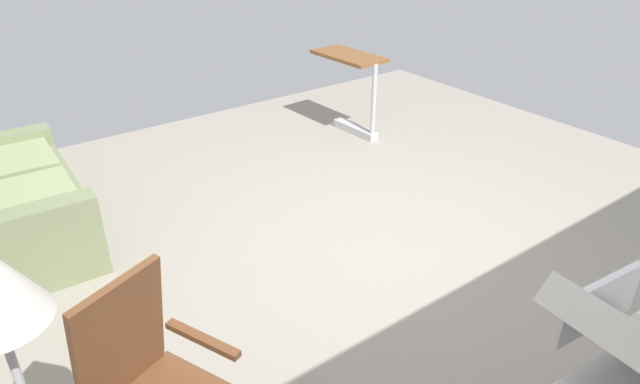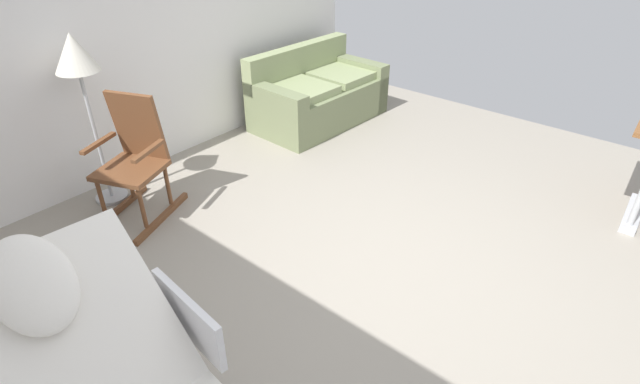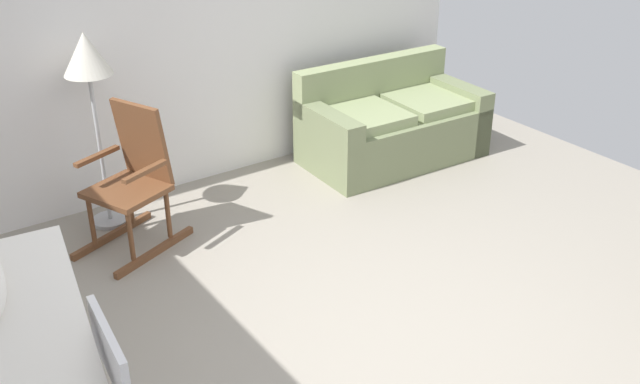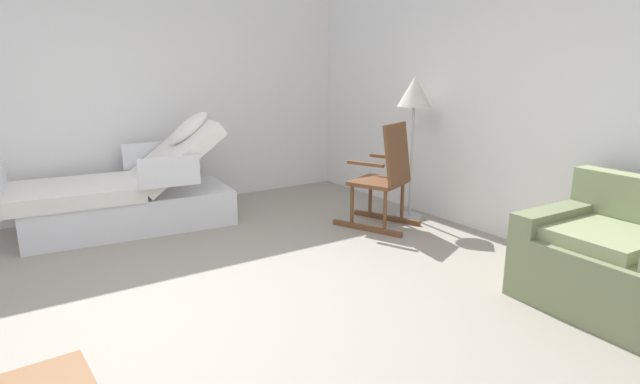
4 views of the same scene
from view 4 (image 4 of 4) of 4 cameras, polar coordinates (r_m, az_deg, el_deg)
ground_plane at (r=3.64m, az=-9.89°, el=-11.93°), size 6.82×6.82×0.00m
back_wall at (r=5.01m, az=19.66°, el=10.59°), size 5.66×0.10×2.70m
side_wall at (r=5.95m, az=-21.55°, el=10.85°), size 0.10×5.54×2.70m
hospital_bed at (r=5.38m, az=-20.79°, el=-0.50°), size 1.15×2.14×1.16m
rocking_chair at (r=5.05m, az=7.31°, el=1.60°), size 0.88×0.73×1.05m
floor_lamp at (r=5.28m, az=10.54°, el=9.98°), size 0.34×0.34×1.48m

